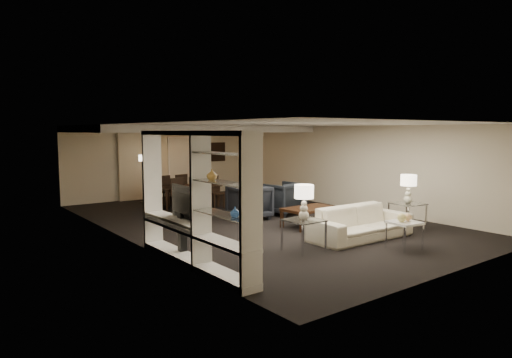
{
  "coord_description": "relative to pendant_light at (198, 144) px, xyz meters",
  "views": [
    {
      "loc": [
        -7.11,
        -9.4,
        2.34
      ],
      "look_at": [
        0.0,
        0.0,
        1.1
      ],
      "focal_mm": 32.0,
      "sensor_mm": 36.0,
      "label": 1
    }
  ],
  "objects": [
    {
      "name": "floor",
      "position": [
        -0.3,
        -3.5,
        -1.92
      ],
      "size": [
        11.0,
        11.0,
        0.0
      ],
      "primitive_type": "plane",
      "color": "black",
      "rests_on": "ground"
    },
    {
      "name": "ceiling",
      "position": [
        -0.3,
        -3.5,
        0.58
      ],
      "size": [
        7.0,
        11.0,
        0.02
      ],
      "primitive_type": "cube",
      "color": "silver",
      "rests_on": "ground"
    },
    {
      "name": "wall_back",
      "position": [
        -0.3,
        2.0,
        -0.67
      ],
      "size": [
        7.0,
        0.02,
        2.5
      ],
      "primitive_type": "cube",
      "color": "beige",
      "rests_on": "ground"
    },
    {
      "name": "wall_front",
      "position": [
        -0.3,
        -9.0,
        -0.67
      ],
      "size": [
        7.0,
        0.02,
        2.5
      ],
      "primitive_type": "cube",
      "color": "beige",
      "rests_on": "ground"
    },
    {
      "name": "wall_left",
      "position": [
        -3.8,
        -3.5,
        -0.67
      ],
      "size": [
        0.02,
        11.0,
        2.5
      ],
      "primitive_type": "cube",
      "color": "beige",
      "rests_on": "ground"
    },
    {
      "name": "wall_right",
      "position": [
        3.2,
        -3.5,
        -0.67
      ],
      "size": [
        0.02,
        11.0,
        2.5
      ],
      "primitive_type": "cube",
      "color": "beige",
      "rests_on": "ground"
    },
    {
      "name": "ceiling_soffit",
      "position": [
        -0.3,
        0.0,
        0.48
      ],
      "size": [
        7.0,
        4.0,
        0.2
      ],
      "primitive_type": "cube",
      "color": "silver",
      "rests_on": "ceiling"
    },
    {
      "name": "curtains",
      "position": [
        -1.2,
        1.92,
        -0.72
      ],
      "size": [
        1.5,
        0.12,
        2.4
      ],
      "primitive_type": "cube",
      "color": "beige",
      "rests_on": "wall_back"
    },
    {
      "name": "door",
      "position": [
        0.4,
        1.97,
        -0.87
      ],
      "size": [
        0.9,
        0.05,
        2.1
      ],
      "primitive_type": "cube",
      "color": "silver",
      "rests_on": "wall_back"
    },
    {
      "name": "painting",
      "position": [
        1.8,
        1.96,
        -0.37
      ],
      "size": [
        0.95,
        0.04,
        0.65
      ],
      "primitive_type": "cube",
      "color": "#142D38",
      "rests_on": "wall_back"
    },
    {
      "name": "media_unit",
      "position": [
        -3.61,
        -6.1,
        -0.74
      ],
      "size": [
        0.38,
        3.4,
        2.35
      ],
      "primitive_type": null,
      "color": "white",
      "rests_on": "wall_left"
    },
    {
      "name": "pendant_light",
      "position": [
        0.0,
        0.0,
        0.0
      ],
      "size": [
        0.52,
        0.52,
        0.24
      ],
      "primitive_type": "cylinder",
      "color": "#D8591E",
      "rests_on": "ceiling_soffit"
    },
    {
      "name": "sofa",
      "position": [
        0.31,
        -6.49,
        -1.57
      ],
      "size": [
        2.44,
        1.0,
        0.71
      ],
      "primitive_type": "imported",
      "rotation": [
        0.0,
        0.0,
        -0.02
      ],
      "color": "beige",
      "rests_on": "floor"
    },
    {
      "name": "coffee_table",
      "position": [
        0.31,
        -4.89,
        -1.68
      ],
      "size": [
        1.36,
        0.82,
        0.48
      ],
      "primitive_type": null,
      "rotation": [
        0.0,
        0.0,
        0.03
      ],
      "color": "black",
      "rests_on": "floor"
    },
    {
      "name": "armchair_left",
      "position": [
        -0.29,
        -3.19,
        -1.47
      ],
      "size": [
        1.07,
        1.1,
        0.9
      ],
      "primitive_type": "imported",
      "rotation": [
        0.0,
        0.0,
        3.03
      ],
      "color": "black",
      "rests_on": "floor"
    },
    {
      "name": "armchair_right",
      "position": [
        0.91,
        -3.19,
        -1.47
      ],
      "size": [
        1.05,
        1.07,
        0.9
      ],
      "primitive_type": "imported",
      "rotation": [
        0.0,
        0.0,
        3.23
      ],
      "color": "black",
      "rests_on": "floor"
    },
    {
      "name": "side_table_left",
      "position": [
        -1.39,
        -6.49,
        -1.61
      ],
      "size": [
        0.67,
        0.67,
        0.62
      ],
      "primitive_type": null,
      "rotation": [
        0.0,
        0.0,
        -0.01
      ],
      "color": "white",
      "rests_on": "floor"
    },
    {
      "name": "side_table_right",
      "position": [
        2.01,
        -6.49,
        -1.61
      ],
      "size": [
        0.75,
        0.75,
        0.62
      ],
      "primitive_type": null,
      "rotation": [
        0.0,
        0.0,
        -0.14
      ],
      "color": "silver",
      "rests_on": "floor"
    },
    {
      "name": "table_lamp_left",
      "position": [
        -1.39,
        -6.49,
        -0.96
      ],
      "size": [
        0.4,
        0.4,
        0.69
      ],
      "primitive_type": null,
      "rotation": [
        0.0,
        0.0,
        0.07
      ],
      "color": "silver",
      "rests_on": "side_table_left"
    },
    {
      "name": "table_lamp_right",
      "position": [
        2.01,
        -6.49,
        -0.96
      ],
      "size": [
        0.41,
        0.41,
        0.69
      ],
      "primitive_type": null,
      "rotation": [
        0.0,
        0.0,
        -0.09
      ],
      "color": "beige",
      "rests_on": "side_table_right"
    },
    {
      "name": "marble_table",
      "position": [
        0.31,
        -7.59,
        -1.64
      ],
      "size": [
        0.62,
        0.62,
        0.55
      ],
      "primitive_type": null,
      "rotation": [
        0.0,
        0.0,
        -0.14
      ],
      "color": "white",
      "rests_on": "floor"
    },
    {
      "name": "gold_gourd_a",
      "position": [
        0.21,
        -7.59,
        -1.28
      ],
      "size": [
        0.18,
        0.18,
        0.18
      ],
      "primitive_type": "sphere",
      "color": "#E0CF76",
      "rests_on": "marble_table"
    },
    {
      "name": "gold_gourd_b",
      "position": [
        0.41,
        -7.59,
        -1.29
      ],
      "size": [
        0.16,
        0.16,
        0.16
      ],
      "primitive_type": "sphere",
      "color": "#E1B177",
      "rests_on": "marble_table"
    },
    {
      "name": "television",
      "position": [
        -3.58,
        -5.59,
        -0.87
      ],
      "size": [
        1.04,
        0.14,
        0.6
      ],
      "primitive_type": "imported",
      "rotation": [
        0.0,
        0.0,
        1.57
      ],
      "color": "black",
      "rests_on": "media_unit"
    },
    {
      "name": "vase_blue",
      "position": [
        -3.61,
        -7.36,
        -0.78
      ],
      "size": [
        0.15,
        0.15,
        0.16
      ],
      "primitive_type": "imported",
      "color": "#2551A1",
      "rests_on": "media_unit"
    },
    {
      "name": "vase_amber",
      "position": [
        -3.61,
        -6.71,
        -0.27
      ],
      "size": [
        0.17,
        0.17,
        0.18
      ],
      "primitive_type": "imported",
      "color": "gold",
      "rests_on": "media_unit"
    },
    {
      "name": "floor_speaker",
      "position": [
        -3.5,
        -5.46,
        -1.32
      ],
      "size": [
        0.13,
        0.13,
        1.21
      ],
      "primitive_type": "cube",
      "rotation": [
        0.0,
        0.0,
        -0.01
      ],
      "color": "black",
      "rests_on": "floor"
    },
    {
      "name": "dining_table",
      "position": [
        -0.68,
        -0.53,
        -1.59
      ],
      "size": [
        1.96,
        1.2,
        0.66
      ],
      "primitive_type": "imported",
      "rotation": [
        0.0,
        0.0,
        -0.08
      ],
      "color": "black",
      "rests_on": "floor"
    },
    {
      "name": "chair_nl",
      "position": [
        -1.28,
        -1.18,
        -1.43
      ],
      "size": [
        0.46,
        0.46,
        0.98
      ],
      "primitive_type": null,
      "rotation": [
        0.0,
        0.0,
        0.01
      ],
      "color": "black",
      "rests_on": "floor"
    },
    {
      "name": "chair_nm",
      "position": [
        -0.68,
        -1.18,
        -1.43
      ],
      "size": [
        0.48,
        0.48,
        0.98
      ],
      "primitive_type": null,
      "rotation": [
        0.0,
        0.0,
        -0.06
      ],
      "color": "black",
      "rests_on": "floor"
    },
    {
      "name": "chair_nr",
      "position": [
        -0.08,
        -1.18,
        -1.43
      ],
      "size": [
        0.46,
        0.46,
        0.98
      ],
      "primitive_type": null,
      "rotation": [
        0.0,
        0.0,
        0.02
      ],
      "color": "black",
      "rests_on": "floor"
    },
    {
      "name": "chair_fl",
      "position": [
        -1.28,
        0.12,
        -1.43
      ],
      "size": [
        0.46,
        0.46,
        0.98
      ],
      "primitive_type": null,
      "rotation": [
        0.0,
        0.0,
        3.15
      ],
      "color": "black",
      "rests_on": "floor"
    },
    {
      "name": "chair_fm",
      "position": [
        -0.68,
        0.12,
        -1.43
      ],
      "size": [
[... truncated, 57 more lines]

